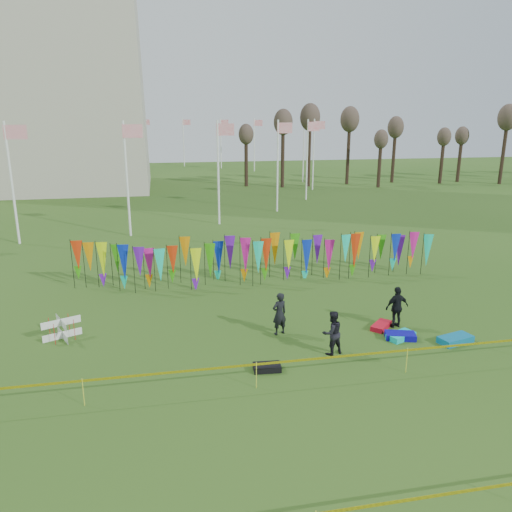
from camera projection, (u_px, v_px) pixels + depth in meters
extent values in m
plane|color=#294D15|center=(304.00, 364.00, 17.29)|extent=(160.00, 160.00, 0.00)
cylinder|color=white|center=(304.00, 151.00, 64.16)|extent=(0.16, 0.16, 8.00)
plane|color=red|center=(309.00, 124.00, 63.38)|extent=(1.40, 0.00, 1.40)
cylinder|color=white|center=(283.00, 147.00, 70.82)|extent=(0.16, 0.16, 8.00)
plane|color=red|center=(287.00, 123.00, 70.04)|extent=(1.40, 0.00, 1.40)
cylinder|color=white|center=(254.00, 145.00, 76.68)|extent=(0.16, 0.16, 8.00)
plane|color=red|center=(258.00, 123.00, 75.90)|extent=(1.40, 0.00, 1.40)
cylinder|color=white|center=(221.00, 143.00, 81.33)|extent=(0.16, 0.16, 8.00)
plane|color=red|center=(224.00, 123.00, 80.55)|extent=(1.40, 0.00, 1.40)
cylinder|color=white|center=(184.00, 142.00, 84.46)|extent=(0.16, 0.16, 8.00)
plane|color=red|center=(186.00, 122.00, 83.68)|extent=(1.40, 0.00, 1.40)
cylinder|color=white|center=(143.00, 142.00, 85.84)|extent=(0.16, 0.16, 8.00)
plane|color=red|center=(146.00, 122.00, 85.06)|extent=(1.40, 0.00, 1.40)
cylinder|color=white|center=(100.00, 142.00, 85.40)|extent=(0.16, 0.16, 8.00)
plane|color=red|center=(102.00, 122.00, 84.62)|extent=(1.40, 0.00, 1.40)
cylinder|color=white|center=(54.00, 143.00, 83.15)|extent=(0.16, 0.16, 8.00)
plane|color=red|center=(56.00, 122.00, 82.37)|extent=(1.40, 0.00, 1.40)
cylinder|color=white|center=(6.00, 144.00, 79.25)|extent=(0.16, 0.16, 8.00)
plane|color=red|center=(7.00, 123.00, 78.47)|extent=(1.40, 0.00, 1.40)
cylinder|color=white|center=(12.00, 184.00, 32.50)|extent=(0.16, 0.16, 8.00)
plane|color=red|center=(15.00, 132.00, 31.72)|extent=(1.40, 0.00, 1.40)
cylinder|color=white|center=(127.00, 180.00, 34.75)|extent=(0.16, 0.16, 8.00)
plane|color=red|center=(133.00, 131.00, 33.97)|extent=(1.40, 0.00, 1.40)
cylinder|color=white|center=(218.00, 173.00, 38.64)|extent=(0.16, 0.16, 8.00)
plane|color=red|center=(225.00, 130.00, 37.86)|extent=(1.40, 0.00, 1.40)
cylinder|color=white|center=(278.00, 167.00, 43.93)|extent=(0.16, 0.16, 8.00)
plane|color=red|center=(285.00, 128.00, 43.15)|extent=(1.40, 0.00, 1.40)
cylinder|color=white|center=(307.00, 160.00, 50.23)|extent=(0.16, 0.16, 8.00)
plane|color=red|center=(314.00, 126.00, 49.45)|extent=(1.40, 0.00, 1.40)
cylinder|color=white|center=(313.00, 155.00, 57.13)|extent=(0.16, 0.16, 8.00)
plane|color=red|center=(319.00, 125.00, 56.35)|extent=(1.40, 0.00, 1.40)
cylinder|color=black|center=(70.00, 270.00, 23.94)|extent=(0.03, 0.03, 2.31)
cone|color=red|center=(76.00, 264.00, 23.92)|extent=(0.64, 0.64, 1.60)
cylinder|color=black|center=(83.00, 269.00, 24.05)|extent=(0.03, 0.03, 2.31)
cone|color=orange|center=(88.00, 264.00, 24.03)|extent=(0.64, 0.64, 1.60)
cylinder|color=black|center=(95.00, 269.00, 24.16)|extent=(0.03, 0.03, 2.31)
cone|color=#DAFF0D|center=(101.00, 263.00, 24.13)|extent=(0.64, 0.64, 1.60)
cylinder|color=black|center=(108.00, 268.00, 24.26)|extent=(0.03, 0.03, 2.31)
cone|color=#35A012|center=(113.00, 262.00, 24.24)|extent=(0.64, 0.64, 1.60)
cylinder|color=black|center=(120.00, 267.00, 24.37)|extent=(0.03, 0.03, 2.31)
cone|color=#0A28BA|center=(126.00, 262.00, 24.35)|extent=(0.64, 0.64, 1.60)
cylinder|color=black|center=(132.00, 267.00, 24.48)|extent=(0.03, 0.03, 2.31)
cone|color=#6314B2|center=(138.00, 261.00, 24.46)|extent=(0.64, 0.64, 1.60)
cylinder|color=black|center=(144.00, 266.00, 24.59)|extent=(0.03, 0.03, 2.31)
cone|color=#D5178E|center=(150.00, 260.00, 24.57)|extent=(0.64, 0.64, 1.60)
cylinder|color=black|center=(156.00, 265.00, 24.70)|extent=(0.03, 0.03, 2.31)
cone|color=#0ED3A9|center=(162.00, 260.00, 24.67)|extent=(0.64, 0.64, 1.60)
cylinder|color=black|center=(168.00, 265.00, 24.80)|extent=(0.03, 0.03, 2.31)
cone|color=red|center=(174.00, 259.00, 24.78)|extent=(0.64, 0.64, 1.60)
cylinder|color=black|center=(180.00, 264.00, 24.91)|extent=(0.03, 0.03, 2.31)
cone|color=orange|center=(185.00, 258.00, 24.89)|extent=(0.64, 0.64, 1.60)
cylinder|color=black|center=(192.00, 263.00, 25.02)|extent=(0.03, 0.03, 2.31)
cone|color=#DAFF0D|center=(197.00, 258.00, 25.00)|extent=(0.64, 0.64, 1.60)
cylinder|color=black|center=(203.00, 263.00, 25.13)|extent=(0.03, 0.03, 2.31)
cone|color=#35A012|center=(209.00, 257.00, 25.11)|extent=(0.64, 0.64, 1.60)
cylinder|color=black|center=(215.00, 262.00, 25.24)|extent=(0.03, 0.03, 2.31)
cone|color=#0A28BA|center=(220.00, 257.00, 25.21)|extent=(0.64, 0.64, 1.60)
cylinder|color=black|center=(226.00, 262.00, 25.34)|extent=(0.03, 0.03, 2.31)
cone|color=#6314B2|center=(231.00, 256.00, 25.32)|extent=(0.64, 0.64, 1.60)
cylinder|color=black|center=(237.00, 261.00, 25.45)|extent=(0.03, 0.03, 2.31)
cone|color=#D5178E|center=(243.00, 255.00, 25.43)|extent=(0.64, 0.64, 1.60)
cylinder|color=black|center=(248.00, 260.00, 25.56)|extent=(0.03, 0.03, 2.31)
cone|color=#0ED3A9|center=(254.00, 255.00, 25.54)|extent=(0.64, 0.64, 1.60)
cylinder|color=black|center=(260.00, 260.00, 25.67)|extent=(0.03, 0.03, 2.31)
cone|color=red|center=(265.00, 254.00, 25.65)|extent=(0.64, 0.64, 1.60)
cylinder|color=black|center=(271.00, 259.00, 25.78)|extent=(0.03, 0.03, 2.31)
cone|color=orange|center=(276.00, 254.00, 25.75)|extent=(0.64, 0.64, 1.60)
cylinder|color=black|center=(281.00, 258.00, 25.88)|extent=(0.03, 0.03, 2.31)
cone|color=#DAFF0D|center=(287.00, 253.00, 25.86)|extent=(0.64, 0.64, 1.60)
cylinder|color=black|center=(292.00, 258.00, 25.99)|extent=(0.03, 0.03, 2.31)
cone|color=#35A012|center=(298.00, 253.00, 25.97)|extent=(0.64, 0.64, 1.60)
cylinder|color=black|center=(303.00, 257.00, 26.10)|extent=(0.03, 0.03, 2.31)
cone|color=#0A28BA|center=(308.00, 252.00, 26.08)|extent=(0.64, 0.64, 1.60)
cylinder|color=black|center=(314.00, 257.00, 26.21)|extent=(0.03, 0.03, 2.31)
cone|color=#6314B2|center=(319.00, 251.00, 26.19)|extent=(0.64, 0.64, 1.60)
cylinder|color=black|center=(324.00, 256.00, 26.32)|extent=(0.03, 0.03, 2.31)
cone|color=#D5178E|center=(329.00, 251.00, 26.29)|extent=(0.64, 0.64, 1.60)
cylinder|color=black|center=(335.00, 256.00, 26.42)|extent=(0.03, 0.03, 2.31)
cone|color=#0ED3A9|center=(340.00, 250.00, 26.40)|extent=(0.64, 0.64, 1.60)
cylinder|color=black|center=(345.00, 255.00, 26.53)|extent=(0.03, 0.03, 2.31)
cone|color=red|center=(350.00, 250.00, 26.51)|extent=(0.64, 0.64, 1.60)
cylinder|color=black|center=(355.00, 254.00, 26.64)|extent=(0.03, 0.03, 2.31)
cone|color=orange|center=(360.00, 249.00, 26.62)|extent=(0.64, 0.64, 1.60)
cylinder|color=black|center=(365.00, 254.00, 26.75)|extent=(0.03, 0.03, 2.31)
cone|color=#DAFF0D|center=(371.00, 249.00, 26.73)|extent=(0.64, 0.64, 1.60)
cylinder|color=black|center=(376.00, 253.00, 26.86)|extent=(0.03, 0.03, 2.31)
cone|color=#35A012|center=(381.00, 248.00, 26.83)|extent=(0.64, 0.64, 1.60)
cylinder|color=black|center=(386.00, 253.00, 26.96)|extent=(0.03, 0.03, 2.31)
cone|color=#0A28BA|center=(391.00, 248.00, 26.94)|extent=(0.64, 0.64, 1.60)
cylinder|color=black|center=(396.00, 252.00, 27.07)|extent=(0.03, 0.03, 2.31)
cone|color=#6314B2|center=(401.00, 247.00, 27.05)|extent=(0.64, 0.64, 1.60)
cylinder|color=black|center=(405.00, 252.00, 27.18)|extent=(0.03, 0.03, 2.31)
cone|color=#D5178E|center=(411.00, 247.00, 27.16)|extent=(0.64, 0.64, 1.60)
cylinder|color=black|center=(415.00, 251.00, 27.29)|extent=(0.03, 0.03, 2.31)
cone|color=#0ED3A9|center=(420.00, 246.00, 27.27)|extent=(0.64, 0.64, 1.60)
cube|color=#EFE605|center=(316.00, 359.00, 15.89)|extent=(26.00, 0.01, 0.08)
cylinder|color=yellow|center=(88.00, 392.00, 14.68)|extent=(0.02, 0.02, 0.90)
cylinder|color=yellow|center=(254.00, 375.00, 15.61)|extent=(0.02, 0.02, 0.90)
cylinder|color=yellow|center=(402.00, 361.00, 16.54)|extent=(0.02, 0.02, 0.90)
cube|color=#EFE605|center=(410.00, 500.00, 10.04)|extent=(26.00, 0.01, 0.08)
cylinder|color=#36261B|center=(248.00, 161.00, 59.10)|extent=(0.44, 0.44, 6.40)
ellipsoid|color=#4C3D33|center=(248.00, 132.00, 58.20)|extent=(1.92, 1.92, 2.56)
cylinder|color=#36261B|center=(281.00, 160.00, 59.85)|extent=(0.44, 0.44, 6.40)
ellipsoid|color=#4C3D33|center=(281.00, 131.00, 58.94)|extent=(1.92, 1.92, 2.56)
cylinder|color=#36261B|center=(313.00, 160.00, 60.59)|extent=(0.44, 0.44, 6.40)
ellipsoid|color=#4C3D33|center=(314.00, 131.00, 59.69)|extent=(1.92, 1.92, 2.56)
cylinder|color=#36261B|center=(344.00, 159.00, 61.34)|extent=(0.44, 0.44, 6.40)
ellipsoid|color=#4C3D33|center=(345.00, 131.00, 60.43)|extent=(1.92, 1.92, 2.56)
cylinder|color=#36261B|center=(374.00, 159.00, 62.08)|extent=(0.44, 0.44, 6.40)
ellipsoid|color=#4C3D33|center=(376.00, 131.00, 61.17)|extent=(1.92, 1.92, 2.56)
cylinder|color=#36261B|center=(404.00, 158.00, 62.83)|extent=(0.44, 0.44, 6.40)
ellipsoid|color=#4C3D33|center=(406.00, 131.00, 61.92)|extent=(1.92, 1.92, 2.56)
cylinder|color=#36261B|center=(433.00, 158.00, 63.57)|extent=(0.44, 0.44, 6.40)
ellipsoid|color=#4C3D33|center=(436.00, 130.00, 62.66)|extent=(1.92, 1.92, 2.56)
cylinder|color=#36261B|center=(461.00, 157.00, 64.31)|extent=(0.44, 0.44, 6.40)
ellipsoid|color=#4C3D33|center=(464.00, 130.00, 63.41)|extent=(1.92, 1.92, 2.56)
cylinder|color=#36261B|center=(489.00, 157.00, 65.06)|extent=(0.44, 0.44, 6.40)
ellipsoid|color=#4C3D33|center=(492.00, 130.00, 64.15)|extent=(1.92, 1.92, 2.56)
cylinder|color=red|center=(50.00, 333.00, 18.70)|extent=(0.02, 0.02, 0.83)
cylinder|color=red|center=(70.00, 332.00, 18.84)|extent=(0.02, 0.02, 0.83)
cylinder|color=red|center=(54.00, 326.00, 19.39)|extent=(0.02, 0.02, 0.83)
cylinder|color=red|center=(73.00, 324.00, 19.53)|extent=(0.02, 0.02, 0.83)
imported|color=black|center=(279.00, 314.00, 19.43)|extent=(0.74, 0.64, 1.71)
imported|color=black|center=(332.00, 333.00, 17.81)|extent=(0.89, 0.67, 1.63)
imported|color=black|center=(397.00, 307.00, 20.09)|extent=(1.06, 0.68, 1.71)
cube|color=#0DCECA|center=(401.00, 336.00, 19.21)|extent=(1.26, 0.97, 0.23)
cube|color=#0D0AAA|center=(400.00, 336.00, 19.20)|extent=(1.25, 0.88, 0.24)
cube|color=red|center=(381.00, 326.00, 20.16)|extent=(1.14, 1.12, 0.20)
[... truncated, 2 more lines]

